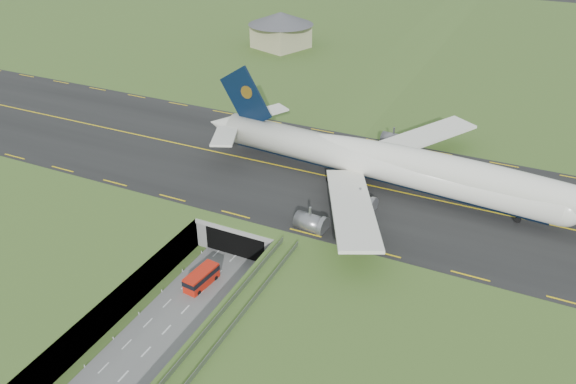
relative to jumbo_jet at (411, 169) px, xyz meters
The scene contains 9 objects.
ground 42.75m from the jumbo_jet, 126.61° to the right, with size 900.00×900.00×0.00m, color #3F5B24.
airfield_deck 42.04m from the jumbo_jet, 126.61° to the right, with size 800.00×800.00×6.00m, color gray.
trench_road 48.76m from the jumbo_jet, 121.20° to the right, with size 12.00×75.00×0.20m, color slate.
taxiway 25.14m from the jumbo_jet, behind, with size 800.00×44.00×0.18m, color black.
tunnel_portal 30.60m from the jumbo_jet, 146.37° to the right, with size 17.00×22.30×6.00m.
guideway 54.24m from the jumbo_jet, 104.57° to the right, with size 3.00×53.00×7.05m.
jumbo_jet is the anchor object (origin of this frame).
shuttle_tram 44.15m from the jumbo_jet, 126.49° to the right, with size 3.30×7.09×2.81m.
service_building 107.17m from the jumbo_jet, 129.30° to the left, with size 29.21×29.21×12.42m.
Camera 1 is at (43.88, -62.48, 60.91)m, focal length 35.00 mm.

